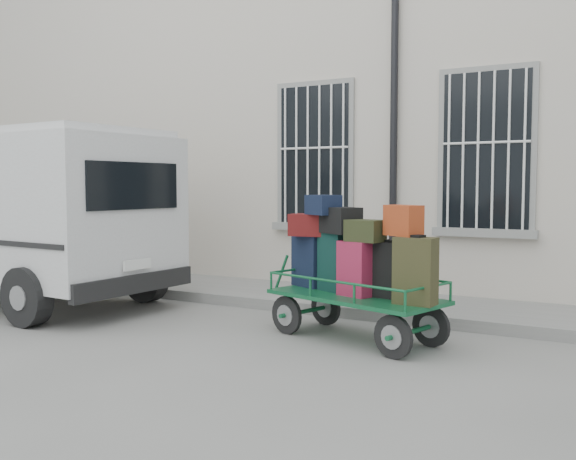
% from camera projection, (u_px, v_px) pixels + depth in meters
% --- Properties ---
extents(ground, '(80.00, 80.00, 0.00)m').
position_uv_depth(ground, '(234.00, 332.00, 7.70)').
color(ground, slate).
rests_on(ground, ground).
extents(building, '(24.00, 5.15, 6.00)m').
position_uv_depth(building, '(392.00, 121.00, 12.29)').
color(building, beige).
rests_on(building, ground).
extents(sidewalk, '(24.00, 1.70, 0.15)m').
position_uv_depth(sidewalk, '(315.00, 298.00, 9.61)').
color(sidewalk, slate).
rests_on(sidewalk, ground).
extents(luggage_cart, '(2.39, 1.44, 1.65)m').
position_uv_depth(luggage_cart, '(355.00, 265.00, 7.27)').
color(luggage_cart, black).
rests_on(luggage_cart, ground).
extents(van, '(5.14, 2.54, 2.52)m').
position_uv_depth(van, '(18.00, 206.00, 9.62)').
color(van, silver).
rests_on(van, ground).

